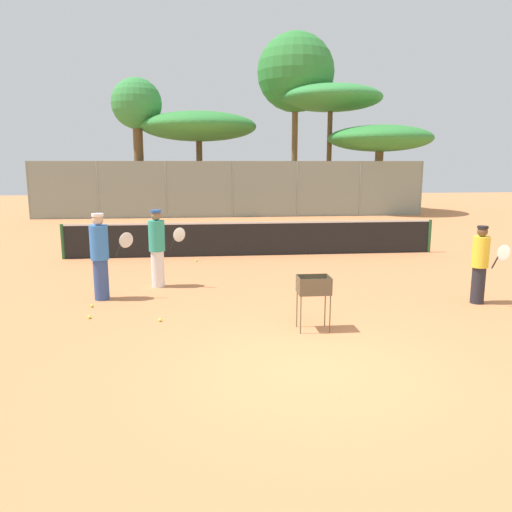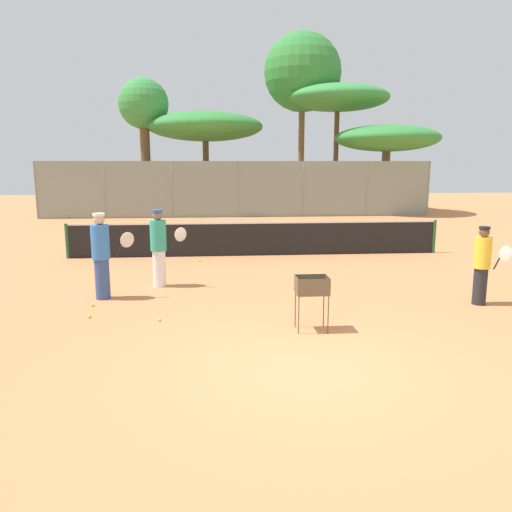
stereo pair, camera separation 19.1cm
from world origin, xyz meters
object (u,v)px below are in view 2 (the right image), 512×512
Objects in this scene: ball_cart at (312,290)px; parked_car at (164,202)px; player_red_cap at (101,255)px; player_yellow_shirt at (159,247)px; player_white_outfit at (482,264)px; tennis_net at (256,238)px.

parked_car reaches higher than ball_cart.
player_red_cap is at bearing -88.48° from parked_car.
player_white_outfit is at bearing -0.59° from player_yellow_shirt.
player_yellow_shirt is (-2.60, -3.78, 0.38)m from tennis_net.
parked_car is (-8.33, 19.37, -0.18)m from player_white_outfit.
player_red_cap is (-3.70, -4.78, 0.40)m from tennis_net.
ball_cart is (0.37, -7.19, 0.17)m from tennis_net.
player_white_outfit reaches higher than tennis_net.
player_red_cap is at bearing 149.37° from ball_cart.
player_red_cap is at bearing -119.08° from player_white_outfit.
parked_car is (-1.59, 17.26, -0.28)m from player_yellow_shirt.
player_white_outfit is 0.89× the size of player_yellow_shirt.
player_yellow_shirt reaches higher than ball_cart.
ball_cart is 21.16m from parked_car.
player_red_cap is 1.49m from player_yellow_shirt.
ball_cart is (-3.78, -1.30, -0.12)m from player_white_outfit.
player_red_cap reaches higher than tennis_net.
tennis_net is 2.78× the size of parked_car.
parked_car reaches higher than tennis_net.
parked_car is at bearing 107.26° from tennis_net.
player_red_cap reaches higher than parked_car.
player_red_cap reaches higher than player_white_outfit.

